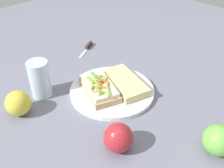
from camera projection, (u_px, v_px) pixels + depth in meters
name	position (u px, v px, depth m)	size (l,w,h in m)	color
ground_plane	(112.00, 92.00, 0.83)	(2.00, 2.00, 0.00)	slate
plate	(112.00, 91.00, 0.83)	(0.27, 0.27, 0.01)	white
sandwich	(99.00, 88.00, 0.80)	(0.17, 0.13, 0.05)	tan
bread_slice_side	(124.00, 83.00, 0.83)	(0.17, 0.09, 0.03)	beige
apple_0	(18.00, 103.00, 0.73)	(0.07, 0.07, 0.07)	gold
apple_1	(219.00, 140.00, 0.62)	(0.08, 0.08, 0.08)	#6DAE44
apple_2	(118.00, 138.00, 0.62)	(0.07, 0.07, 0.07)	#AB242D
drinking_glass	(40.00, 79.00, 0.79)	(0.06, 0.06, 0.12)	silver
knife	(88.00, 47.00, 1.07)	(0.07, 0.11, 0.02)	silver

